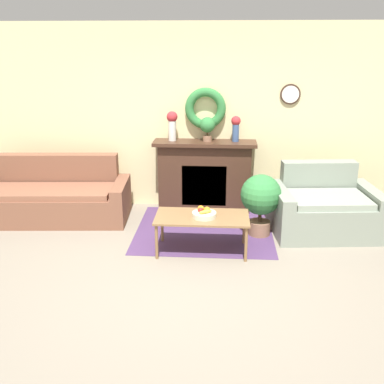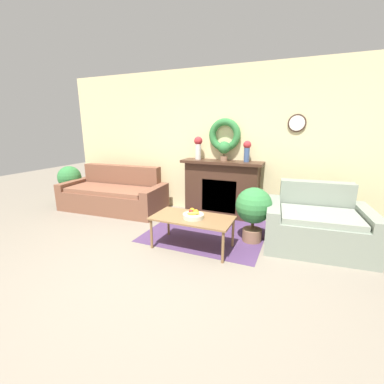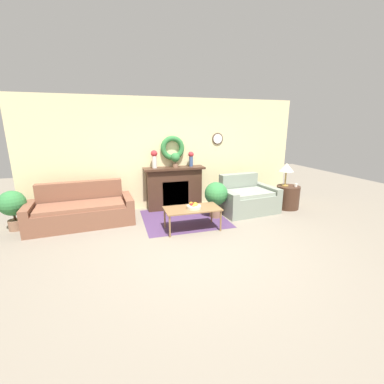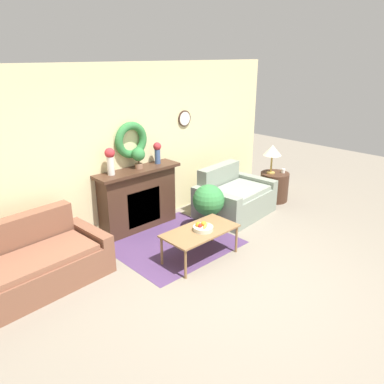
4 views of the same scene
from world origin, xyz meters
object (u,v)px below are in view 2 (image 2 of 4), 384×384
object	(u,v)px
couch_left	(114,195)
vase_on_mantel_left	(198,146)
fireplace	(221,188)
potted_plant_on_mantel	(224,149)
loveseat_right	(316,225)
coffee_table	(192,220)
vase_on_mantel_right	(247,150)
potted_plant_floor_by_loveseat	(254,208)
fruit_bowl	(193,215)
potted_plant_floor_by_couch	(70,179)

from	to	relation	value
couch_left	vase_on_mantel_left	size ratio (longest dim) A/B	5.05
fireplace	potted_plant_on_mantel	world-z (taller)	potted_plant_on_mantel
loveseat_right	potted_plant_on_mantel	distance (m)	1.97
coffee_table	couch_left	bearing A→B (deg)	155.84
loveseat_right	coffee_table	xyz separation A→B (m)	(-1.58, -0.73, 0.10)
vase_on_mantel_right	potted_plant_floor_by_loveseat	bearing A→B (deg)	-70.49
loveseat_right	vase_on_mantel_right	size ratio (longest dim) A/B	3.93
fruit_bowl	potted_plant_floor_by_loveseat	world-z (taller)	potted_plant_floor_by_loveseat
loveseat_right	potted_plant_floor_by_couch	distance (m)	5.01
potted_plant_on_mantel	potted_plant_floor_by_loveseat	xyz separation A→B (m)	(0.73, -0.89, -0.76)
loveseat_right	couch_left	bearing A→B (deg)	170.79
loveseat_right	vase_on_mantel_left	distance (m)	2.42
couch_left	loveseat_right	size ratio (longest dim) A/B	1.48
fireplace	potted_plant_floor_by_loveseat	world-z (taller)	fireplace
loveseat_right	potted_plant_floor_by_loveseat	distance (m)	0.89
loveseat_right	potted_plant_floor_by_loveseat	xyz separation A→B (m)	(-0.85, -0.18, 0.20)
fireplace	vase_on_mantel_right	size ratio (longest dim) A/B	4.06
potted_plant_floor_by_couch	fireplace	bearing A→B (deg)	7.33
vase_on_mantel_left	couch_left	bearing A→B (deg)	-163.61
loveseat_right	potted_plant_on_mantel	size ratio (longest dim) A/B	4.15
fireplace	loveseat_right	size ratio (longest dim) A/B	1.03
fireplace	potted_plant_on_mantel	distance (m)	0.74
loveseat_right	fruit_bowl	distance (m)	1.74
fireplace	potted_plant_on_mantel	xyz separation A→B (m)	(0.04, -0.01, 0.74)
vase_on_mantel_left	potted_plant_floor_by_couch	xyz separation A→B (m)	(-2.91, -0.44, -0.79)
fireplace	potted_plant_on_mantel	bearing A→B (deg)	-22.09
fruit_bowl	fireplace	bearing A→B (deg)	92.13
couch_left	potted_plant_on_mantel	world-z (taller)	potted_plant_on_mantel
potted_plant_floor_by_loveseat	loveseat_right	bearing A→B (deg)	12.17
fruit_bowl	vase_on_mantel_right	distance (m)	1.71
vase_on_mantel_right	fireplace	bearing A→B (deg)	-179.28
vase_on_mantel_left	potted_plant_on_mantel	size ratio (longest dim) A/B	1.22
vase_on_mantel_right	potted_plant_floor_by_loveseat	world-z (taller)	vase_on_mantel_right
fruit_bowl	vase_on_mantel_right	bearing A→B (deg)	75.35
loveseat_right	potted_plant_on_mantel	xyz separation A→B (m)	(-1.58, 0.70, 0.95)
couch_left	vase_on_mantel_right	distance (m)	2.79
fireplace	loveseat_right	xyz separation A→B (m)	(1.62, -0.72, -0.22)
potted_plant_floor_by_couch	potted_plant_floor_by_loveseat	size ratio (longest dim) A/B	0.99
loveseat_right	vase_on_mantel_left	bearing A→B (deg)	155.34
fireplace	potted_plant_floor_by_couch	distance (m)	3.41
fireplace	fruit_bowl	world-z (taller)	fireplace
fireplace	vase_on_mantel_left	distance (m)	0.90
couch_left	fruit_bowl	bearing A→B (deg)	-28.60
couch_left	coffee_table	bearing A→B (deg)	-28.28
potted_plant_on_mantel	potted_plant_floor_by_loveseat	world-z (taller)	potted_plant_on_mantel
fruit_bowl	vase_on_mantel_left	xyz separation A→B (m)	(-0.53, 1.48, 0.81)
potted_plant_floor_by_loveseat	fireplace	bearing A→B (deg)	130.25
loveseat_right	vase_on_mantel_right	xyz separation A→B (m)	(-1.17, 0.72, 0.95)
potted_plant_floor_by_couch	potted_plant_on_mantel	bearing A→B (deg)	7.02
potted_plant_on_mantel	potted_plant_floor_by_couch	world-z (taller)	potted_plant_on_mantel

